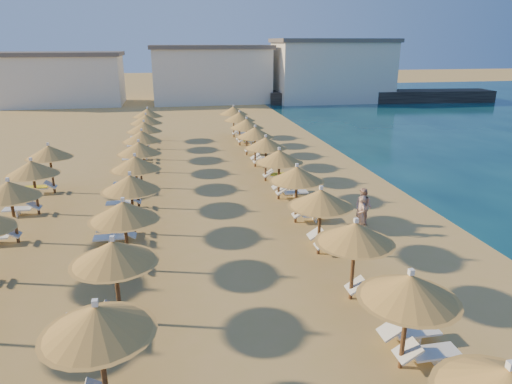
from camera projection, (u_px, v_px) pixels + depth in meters
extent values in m
plane|color=tan|center=(238.00, 261.00, 16.88)|extent=(220.00, 220.00, 0.00)
cube|color=black|center=(381.00, 96.00, 60.91)|extent=(30.24, 6.80, 1.50)
cube|color=silver|center=(60.00, 81.00, 57.55)|extent=(15.00, 8.00, 6.00)
cube|color=#59514C|center=(57.00, 54.00, 56.53)|extent=(15.60, 8.48, 0.50)
cube|color=silver|center=(211.00, 76.00, 60.31)|extent=(15.00, 8.00, 6.80)
cube|color=#59514C|center=(210.00, 47.00, 59.16)|extent=(15.60, 8.48, 0.50)
cube|color=silver|center=(332.00, 72.00, 60.81)|extent=(15.00, 8.00, 7.60)
cube|color=#59514C|center=(333.00, 40.00, 59.54)|extent=(15.60, 8.48, 0.50)
cube|color=white|center=(511.00, 365.00, 7.49)|extent=(0.12, 0.12, 0.14)
cylinder|color=brown|center=(404.00, 330.00, 11.02)|extent=(0.12, 0.12, 2.19)
cone|color=#A77C30|center=(409.00, 287.00, 10.65)|extent=(2.26, 2.26, 0.64)
cone|color=#A77C30|center=(408.00, 297.00, 10.74)|extent=(2.44, 2.44, 0.12)
cube|color=white|center=(411.00, 272.00, 10.53)|extent=(0.12, 0.12, 0.14)
cylinder|color=brown|center=(353.00, 267.00, 14.06)|extent=(0.12, 0.12, 2.19)
cone|color=#A77C30|center=(355.00, 233.00, 13.69)|extent=(2.26, 2.26, 0.64)
cone|color=#A77C30|center=(355.00, 241.00, 13.77)|extent=(2.44, 2.44, 0.12)
cube|color=white|center=(356.00, 220.00, 13.57)|extent=(0.12, 0.12, 0.14)
cylinder|color=brown|center=(319.00, 227.00, 17.10)|extent=(0.12, 0.12, 2.19)
cone|color=#A77C30|center=(321.00, 198.00, 16.73)|extent=(2.26, 2.26, 0.64)
cone|color=#A77C30|center=(320.00, 205.00, 16.81)|extent=(2.44, 2.44, 0.12)
cube|color=white|center=(321.00, 188.00, 16.61)|extent=(0.12, 0.12, 0.14)
cylinder|color=brown|center=(296.00, 199.00, 20.13)|extent=(0.12, 0.12, 2.19)
cone|color=#A77C30|center=(297.00, 174.00, 19.77)|extent=(2.26, 2.26, 0.64)
cone|color=#A77C30|center=(297.00, 180.00, 19.85)|extent=(2.44, 2.44, 0.12)
cube|color=white|center=(297.00, 165.00, 19.64)|extent=(0.12, 0.12, 0.14)
cylinder|color=brown|center=(279.00, 179.00, 23.17)|extent=(0.12, 0.12, 2.19)
cone|color=#A77C30|center=(279.00, 156.00, 22.80)|extent=(2.26, 2.26, 0.64)
cone|color=#A77C30|center=(279.00, 161.00, 22.89)|extent=(2.44, 2.44, 0.12)
cube|color=white|center=(279.00, 149.00, 22.68)|extent=(0.12, 0.12, 0.14)
cylinder|color=brown|center=(266.00, 163.00, 26.21)|extent=(0.12, 0.12, 2.19)
cone|color=#A77C30|center=(266.00, 143.00, 25.84)|extent=(2.26, 2.26, 0.64)
cone|color=#A77C30|center=(266.00, 147.00, 25.92)|extent=(2.44, 2.44, 0.12)
cube|color=white|center=(266.00, 136.00, 25.72)|extent=(0.12, 0.12, 0.14)
cylinder|color=brown|center=(255.00, 150.00, 29.25)|extent=(0.12, 0.12, 2.19)
cone|color=#A77C30|center=(255.00, 132.00, 28.88)|extent=(2.26, 2.26, 0.64)
cone|color=#A77C30|center=(255.00, 136.00, 28.96)|extent=(2.44, 2.44, 0.12)
cube|color=white|center=(255.00, 126.00, 28.76)|extent=(0.12, 0.12, 0.14)
cylinder|color=brown|center=(247.00, 140.00, 32.28)|extent=(0.12, 0.12, 2.19)
cone|color=#A77C30|center=(247.00, 123.00, 31.92)|extent=(2.26, 2.26, 0.64)
cone|color=#A77C30|center=(247.00, 127.00, 32.00)|extent=(2.44, 2.44, 0.12)
cube|color=white|center=(247.00, 118.00, 31.79)|extent=(0.12, 0.12, 0.14)
cylinder|color=brown|center=(240.00, 131.00, 35.32)|extent=(0.12, 0.12, 2.19)
cone|color=#A77C30|center=(239.00, 116.00, 34.95)|extent=(2.26, 2.26, 0.64)
cone|color=#A77C30|center=(239.00, 120.00, 35.04)|extent=(2.44, 2.44, 0.12)
cube|color=white|center=(239.00, 111.00, 34.83)|extent=(0.12, 0.12, 0.14)
cylinder|color=brown|center=(234.00, 124.00, 38.36)|extent=(0.12, 0.12, 2.19)
cone|color=#A77C30|center=(233.00, 110.00, 37.99)|extent=(2.26, 2.26, 0.64)
cone|color=#A77C30|center=(234.00, 114.00, 38.07)|extent=(2.44, 2.44, 0.12)
cube|color=white|center=(233.00, 106.00, 37.87)|extent=(0.12, 0.12, 0.14)
cylinder|color=brown|center=(103.00, 366.00, 9.78)|extent=(0.12, 0.12, 2.19)
cone|color=#A77C30|center=(97.00, 319.00, 9.41)|extent=(2.26, 2.26, 0.64)
cone|color=#A77C30|center=(98.00, 330.00, 9.49)|extent=(2.44, 2.44, 0.12)
cube|color=white|center=(95.00, 303.00, 9.29)|extent=(0.12, 0.12, 0.14)
cylinder|color=brown|center=(118.00, 289.00, 12.82)|extent=(0.12, 0.12, 2.19)
cone|color=#A77C30|center=(114.00, 252.00, 12.45)|extent=(2.26, 2.26, 0.64)
cone|color=#A77C30|center=(114.00, 260.00, 12.53)|extent=(2.44, 2.44, 0.12)
cube|color=white|center=(112.00, 238.00, 12.33)|extent=(0.12, 0.12, 0.14)
cylinder|color=brown|center=(127.00, 242.00, 15.85)|extent=(0.12, 0.12, 2.19)
cone|color=#A77C30|center=(124.00, 210.00, 15.49)|extent=(2.26, 2.26, 0.64)
cone|color=#A77C30|center=(124.00, 218.00, 15.57)|extent=(2.44, 2.44, 0.12)
cube|color=white|center=(123.00, 200.00, 15.36)|extent=(0.12, 0.12, 0.14)
cylinder|color=brown|center=(133.00, 210.00, 18.89)|extent=(0.12, 0.12, 2.19)
cone|color=#A77C30|center=(130.00, 183.00, 18.52)|extent=(2.26, 2.26, 0.64)
cone|color=#A77C30|center=(131.00, 189.00, 18.61)|extent=(2.44, 2.44, 0.12)
cube|color=white|center=(130.00, 173.00, 18.40)|extent=(0.12, 0.12, 0.14)
cylinder|color=brown|center=(137.00, 186.00, 21.93)|extent=(0.12, 0.12, 2.19)
cone|color=#A77C30|center=(135.00, 163.00, 21.56)|extent=(2.26, 2.26, 0.64)
cone|color=#A77C30|center=(136.00, 168.00, 21.64)|extent=(2.44, 2.44, 0.12)
cube|color=white|center=(135.00, 155.00, 21.44)|extent=(0.12, 0.12, 0.14)
cylinder|color=brown|center=(141.00, 169.00, 24.97)|extent=(0.12, 0.12, 2.19)
cone|color=#A77C30|center=(139.00, 148.00, 24.60)|extent=(2.26, 2.26, 0.64)
cone|color=#A77C30|center=(139.00, 153.00, 24.68)|extent=(2.44, 2.44, 0.12)
cube|color=white|center=(138.00, 141.00, 24.48)|extent=(0.12, 0.12, 0.14)
cylinder|color=brown|center=(143.00, 155.00, 28.00)|extent=(0.12, 0.12, 2.19)
cone|color=#A77C30|center=(142.00, 136.00, 27.64)|extent=(2.26, 2.26, 0.64)
cone|color=#A77C30|center=(142.00, 140.00, 27.72)|extent=(2.44, 2.44, 0.12)
cube|color=white|center=(141.00, 130.00, 27.51)|extent=(0.12, 0.12, 0.14)
cylinder|color=brown|center=(145.00, 144.00, 31.04)|extent=(0.12, 0.12, 2.19)
cone|color=#A77C30|center=(144.00, 127.00, 30.67)|extent=(2.26, 2.26, 0.64)
cone|color=#A77C30|center=(144.00, 131.00, 30.76)|extent=(2.44, 2.44, 0.12)
cube|color=white|center=(144.00, 121.00, 30.55)|extent=(0.12, 0.12, 0.14)
cylinder|color=brown|center=(147.00, 135.00, 34.08)|extent=(0.12, 0.12, 2.19)
cone|color=#A77C30|center=(146.00, 119.00, 33.71)|extent=(2.26, 2.26, 0.64)
cone|color=#A77C30|center=(146.00, 123.00, 33.79)|extent=(2.44, 2.44, 0.12)
cube|color=white|center=(146.00, 114.00, 33.59)|extent=(0.12, 0.12, 0.14)
cylinder|color=brown|center=(149.00, 127.00, 37.12)|extent=(0.12, 0.12, 2.19)
cone|color=#A77C30|center=(148.00, 113.00, 36.75)|extent=(2.26, 2.26, 0.64)
cone|color=#A77C30|center=(148.00, 116.00, 36.83)|extent=(2.44, 2.44, 0.12)
cube|color=white|center=(147.00, 108.00, 36.63)|extent=(0.12, 0.12, 0.14)
cylinder|color=brown|center=(14.00, 217.00, 18.08)|extent=(0.12, 0.12, 2.19)
cone|color=#A77C30|center=(9.00, 189.00, 17.71)|extent=(2.26, 2.26, 0.64)
cone|color=#A77C30|center=(10.00, 196.00, 17.80)|extent=(2.44, 2.44, 0.12)
cube|color=white|center=(7.00, 180.00, 17.59)|extent=(0.12, 0.12, 0.14)
cylinder|color=brown|center=(36.00, 192.00, 21.12)|extent=(0.12, 0.12, 2.19)
cone|color=#A77C30|center=(32.00, 168.00, 20.75)|extent=(2.26, 2.26, 0.64)
cone|color=#A77C30|center=(33.00, 173.00, 20.83)|extent=(2.44, 2.44, 0.12)
cube|color=white|center=(31.00, 159.00, 20.63)|extent=(0.12, 0.12, 0.14)
cylinder|color=brown|center=(52.00, 173.00, 24.15)|extent=(0.12, 0.12, 2.19)
cone|color=#A77C30|center=(49.00, 151.00, 23.79)|extent=(2.26, 2.26, 0.64)
cone|color=#A77C30|center=(50.00, 156.00, 23.87)|extent=(2.44, 2.44, 0.12)
cube|color=white|center=(48.00, 144.00, 23.67)|extent=(0.12, 0.12, 0.14)
cube|color=white|center=(434.00, 352.00, 11.42)|extent=(1.25, 0.57, 0.06)
cube|color=white|center=(434.00, 357.00, 11.47)|extent=(0.06, 0.51, 0.32)
cube|color=white|center=(408.00, 351.00, 11.25)|extent=(0.58, 0.57, 0.40)
cube|color=white|center=(416.00, 331.00, 12.26)|extent=(1.25, 0.57, 0.06)
cube|color=white|center=(415.00, 336.00, 12.31)|extent=(0.06, 0.51, 0.32)
cube|color=white|center=(391.00, 329.00, 12.09)|extent=(0.58, 0.57, 0.40)
cube|color=white|center=(378.00, 287.00, 14.46)|extent=(1.25, 0.57, 0.06)
cube|color=white|center=(377.00, 291.00, 14.51)|extent=(0.06, 0.51, 0.32)
cube|color=white|center=(356.00, 285.00, 14.29)|extent=(0.58, 0.57, 0.40)
cube|color=white|center=(87.00, 317.00, 12.90)|extent=(1.25, 0.57, 0.06)
cube|color=white|center=(88.00, 321.00, 12.95)|extent=(0.06, 0.51, 0.32)
cube|color=white|center=(114.00, 310.00, 12.99)|extent=(0.58, 0.57, 0.40)
cube|color=white|center=(82.00, 336.00, 12.06)|extent=(1.25, 0.57, 0.06)
cube|color=white|center=(83.00, 341.00, 12.11)|extent=(0.06, 0.51, 0.32)
cube|color=white|center=(110.00, 328.00, 12.15)|extent=(0.58, 0.57, 0.40)
cube|color=yellow|center=(82.00, 334.00, 12.04)|extent=(1.20, 0.52, 0.05)
cube|color=white|center=(341.00, 244.00, 17.50)|extent=(1.25, 0.57, 0.06)
cube|color=white|center=(341.00, 248.00, 17.55)|extent=(0.06, 0.51, 0.32)
cube|color=white|center=(323.00, 242.00, 17.32)|extent=(0.58, 0.57, 0.40)
cube|color=yellow|center=(341.00, 243.00, 17.48)|extent=(1.20, 0.52, 0.05)
cube|color=white|center=(333.00, 235.00, 18.34)|extent=(1.25, 0.57, 0.06)
cube|color=white|center=(333.00, 239.00, 18.39)|extent=(0.06, 0.51, 0.32)
cube|color=white|center=(315.00, 233.00, 18.16)|extent=(0.58, 0.57, 0.40)
cube|color=white|center=(102.00, 264.00, 15.94)|extent=(1.25, 0.57, 0.06)
cube|color=white|center=(103.00, 268.00, 15.99)|extent=(0.06, 0.51, 0.32)
cube|color=white|center=(124.00, 259.00, 16.03)|extent=(0.58, 0.57, 0.40)
cube|color=yellow|center=(102.00, 263.00, 15.92)|extent=(1.20, 0.52, 0.05)
cube|color=white|center=(315.00, 214.00, 20.54)|extent=(1.25, 0.57, 0.06)
cube|color=white|center=(315.00, 218.00, 20.59)|extent=(0.06, 0.51, 0.32)
cube|color=white|center=(299.00, 212.00, 20.36)|extent=(0.58, 0.57, 0.40)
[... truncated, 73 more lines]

